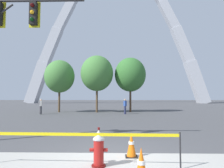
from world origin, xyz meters
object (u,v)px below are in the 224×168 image
object	(u,v)px
pedestrian_walking_left	(41,106)
pedestrian_standing_center	(125,106)
traffic_cone_by_hydrant	(141,165)
traffic_cone_mid_sidewalk	(131,145)
fire_hydrant	(99,148)
monument_arch	(116,39)

from	to	relation	value
pedestrian_walking_left	pedestrian_standing_center	bearing A→B (deg)	3.51
traffic_cone_by_hydrant	traffic_cone_mid_sidewalk	size ratio (longest dim) A/B	1.00
fire_hydrant	monument_arch	bearing A→B (deg)	89.72
pedestrian_standing_center	monument_arch	bearing A→B (deg)	91.53
traffic_cone_mid_sidewalk	pedestrian_walking_left	xyz separation A→B (m)	(-8.29, 14.93, 0.46)
monument_arch	fire_hydrant	bearing A→B (deg)	-90.28
traffic_cone_by_hydrant	monument_arch	xyz separation A→B (m)	(-0.70, 56.05, 18.81)
fire_hydrant	traffic_cone_by_hydrant	xyz separation A→B (m)	(0.97, -0.97, -0.11)
monument_arch	pedestrian_walking_left	size ratio (longest dim) A/B	33.76
fire_hydrant	pedestrian_standing_center	distance (m)	16.38
fire_hydrant	pedestrian_standing_center	world-z (taller)	pedestrian_standing_center
traffic_cone_mid_sidewalk	pedestrian_standing_center	size ratio (longest dim) A/B	0.46
traffic_cone_mid_sidewalk	monument_arch	distance (m)	57.40
fire_hydrant	pedestrian_walking_left	world-z (taller)	pedestrian_walking_left
pedestrian_walking_left	fire_hydrant	bearing A→B (deg)	-64.90
fire_hydrant	traffic_cone_by_hydrant	world-z (taller)	fire_hydrant
fire_hydrant	traffic_cone_by_hydrant	size ratio (longest dim) A/B	1.36
fire_hydrant	pedestrian_walking_left	distance (m)	17.44
traffic_cone_by_hydrant	pedestrian_walking_left	world-z (taller)	pedestrian_walking_left
traffic_cone_mid_sidewalk	pedestrian_standing_center	bearing A→B (deg)	88.47
traffic_cone_by_hydrant	pedestrian_standing_center	distance (m)	17.31
traffic_cone_by_hydrant	traffic_cone_mid_sidewalk	world-z (taller)	same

